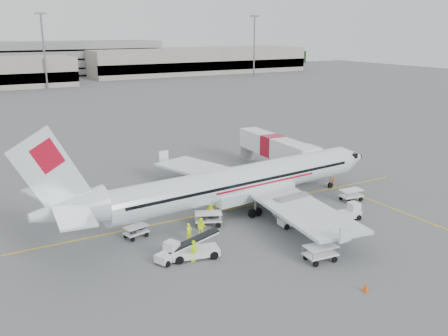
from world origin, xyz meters
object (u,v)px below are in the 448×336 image
at_px(aircraft, 242,160).
at_px(tug_aft, 168,253).
at_px(tug_fore, 349,211).
at_px(tug_mid, 290,218).
at_px(jet_bridge, 273,153).
at_px(belt_loader, 194,241).

relative_size(aircraft, tug_aft, 18.83).
bearing_deg(tug_aft, tug_fore, -25.21).
distance_m(tug_fore, tug_aft, 18.85).
relative_size(tug_fore, tug_mid, 1.00).
height_order(aircraft, tug_mid, aircraft).
xyz_separation_m(tug_mid, tug_aft, (-12.79, -1.14, -0.02)).
bearing_deg(aircraft, tug_aft, -152.71).
relative_size(jet_bridge, tug_fore, 8.33).
distance_m(belt_loader, tug_fore, 16.69).
bearing_deg(jet_bridge, tug_fore, -98.87).
height_order(belt_loader, tug_aft, belt_loader).
distance_m(tug_mid, tug_aft, 12.85).
relative_size(jet_bridge, tug_aft, 8.58).
distance_m(aircraft, tug_mid, 7.49).
xyz_separation_m(tug_fore, tug_mid, (-6.05, 1.43, 0.00)).
bearing_deg(belt_loader, tug_fore, 13.11).
xyz_separation_m(aircraft, tug_fore, (7.70, -7.26, -4.41)).
relative_size(tug_mid, tug_aft, 1.03).
distance_m(tug_fore, tug_mid, 6.22).
bearing_deg(tug_aft, belt_loader, -33.71).
relative_size(jet_bridge, tug_mid, 8.32).
xyz_separation_m(belt_loader, tug_fore, (16.68, 0.06, -0.60)).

